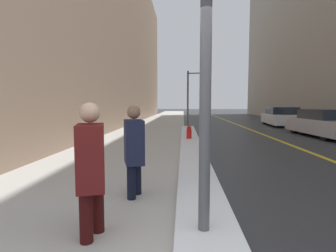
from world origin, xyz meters
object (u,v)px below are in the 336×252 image
at_px(pedestrian_nearside, 134,147).
at_px(pedestrian_with_shoulder_bag, 91,164).
at_px(parked_car_silver, 325,124).
at_px(parked_car_white, 281,117).
at_px(traffic_light_near, 199,87).
at_px(fire_hydrant, 189,135).

bearing_deg(pedestrian_nearside, pedestrian_with_shoulder_bag, -27.35).
height_order(parked_car_silver, parked_car_white, parked_car_white).
bearing_deg(traffic_light_near, pedestrian_nearside, -91.25).
relative_size(parked_car_silver, parked_car_white, 1.04).
bearing_deg(pedestrian_with_shoulder_bag, pedestrian_nearside, 152.65).
relative_size(pedestrian_with_shoulder_bag, parked_car_white, 0.36).
bearing_deg(pedestrian_with_shoulder_bag, fire_hydrant, 153.04).
bearing_deg(pedestrian_with_shoulder_bag, parked_car_white, 136.60).
height_order(traffic_light_near, pedestrian_nearside, traffic_light_near).
relative_size(pedestrian_with_shoulder_bag, pedestrian_nearside, 1.02).
distance_m(traffic_light_near, pedestrian_with_shoulder_bag, 13.78).
distance_m(pedestrian_with_shoulder_bag, parked_car_white, 17.97).
bearing_deg(fire_hydrant, pedestrian_with_shoulder_bag, -99.89).
relative_size(traffic_light_near, fire_hydrant, 5.13).
height_order(traffic_light_near, pedestrian_with_shoulder_bag, traffic_light_near).
bearing_deg(traffic_light_near, pedestrian_with_shoulder_bag, -91.45).
xyz_separation_m(traffic_light_near, parked_car_silver, (5.73, -3.64, -1.97)).
bearing_deg(traffic_light_near, parked_car_white, 30.35).
xyz_separation_m(pedestrian_with_shoulder_bag, pedestrian_nearside, (0.24, 1.33, -0.02)).
height_order(traffic_light_near, parked_car_silver, traffic_light_near).
xyz_separation_m(parked_car_silver, parked_car_white, (0.23, 6.22, 0.01)).
bearing_deg(pedestrian_nearside, traffic_light_near, 154.71).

